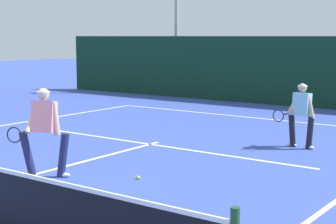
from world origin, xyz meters
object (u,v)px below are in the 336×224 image
tennis_ball_extra (138,177)px  tennis_ball (92,203)px  player_near (44,128)px  player_far (301,113)px

tennis_ball_extra → tennis_ball: bearing=-76.4°
player_near → tennis_ball_extra: size_ratio=25.45×
player_near → tennis_ball: size_ratio=25.45×
tennis_ball_extra → player_far: bearing=73.6°
tennis_ball → tennis_ball_extra: 1.70m
player_near → tennis_ball: bearing=136.0°
player_near → player_far: bearing=-140.6°
tennis_ball → tennis_ball_extra: same height
player_far → tennis_ball: size_ratio=23.33×
player_near → tennis_ball: 2.30m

